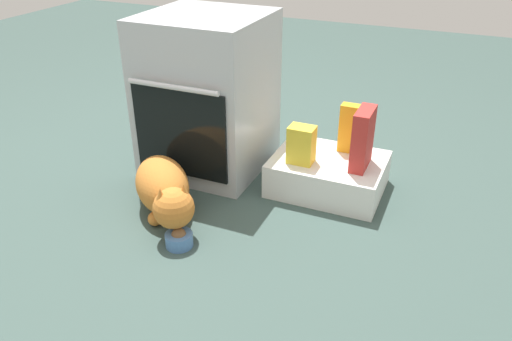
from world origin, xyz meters
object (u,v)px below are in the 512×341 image
snack_bag (301,145)px  cat (164,189)px  juice_carton (349,128)px  food_bowl (179,239)px  pantry_cabinet (328,174)px  cereal_box (363,139)px  oven (208,94)px

snack_bag → cat: bearing=-139.7°
juice_carton → snack_bag: (-0.17, -0.21, -0.03)m
juice_carton → food_bowl: bearing=-121.0°
pantry_cabinet → juice_carton: juice_carton is taller
food_bowl → cereal_box: (0.58, 0.67, 0.27)m
pantry_cabinet → juice_carton: 0.24m
cat → snack_bag: bearing=85.9°
cat → cereal_box: size_ratio=2.21×
food_bowl → cat: 0.27m
pantry_cabinet → cereal_box: cereal_box is taller
cat → juice_carton: bearing=88.9°
juice_carton → pantry_cabinet: bearing=-114.7°
cat → cereal_box: bearing=78.3°
juice_carton → cat: bearing=-136.7°
food_bowl → cereal_box: bearing=49.1°
food_bowl → cereal_box: 0.93m
snack_bag → pantry_cabinet: bearing=36.5°
pantry_cabinet → cereal_box: 0.27m
cereal_box → cat: bearing=-147.3°
pantry_cabinet → cereal_box: size_ratio=1.89×
juice_carton → snack_bag: 0.27m
food_bowl → cat: (-0.18, 0.18, 0.10)m
juice_carton → snack_bag: size_ratio=1.33×
food_bowl → juice_carton: 0.98m
oven → snack_bag: bearing=-10.2°
cat → snack_bag: size_ratio=3.44×
food_bowl → snack_bag: (0.31, 0.60, 0.22)m
cat → cereal_box: cereal_box is taller
cat → pantry_cabinet: bearing=85.2°
oven → food_bowl: bearing=-72.3°
snack_bag → cereal_box: bearing=14.6°
food_bowl → juice_carton: size_ratio=0.48×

